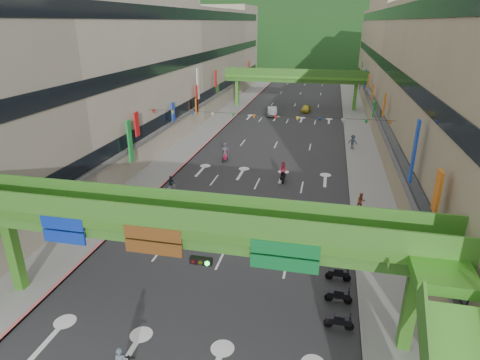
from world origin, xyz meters
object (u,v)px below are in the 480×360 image
car_yellow (306,109)px  car_silver (272,111)px  overpass_near (203,242)px  scooter_rider_mid (283,171)px  pedestrian_red (361,203)px

car_yellow → car_silver: bearing=-137.7°
overpass_near → car_yellow: 56.69m
overpass_near → car_yellow: (1.58, 56.48, -4.58)m
scooter_rider_mid → car_silver: size_ratio=0.48×
overpass_near → car_yellow: size_ratio=7.66×
overpass_near → scooter_rider_mid: bearing=85.9°
overpass_near → car_yellow: bearing=88.4°
car_silver → pedestrian_red: 38.24m
scooter_rider_mid → pedestrian_red: size_ratio=1.42×
overpass_near → scooter_rider_mid: size_ratio=12.80×
car_silver → car_yellow: size_ratio=1.25×
car_yellow → pedestrian_red: size_ratio=2.37×
overpass_near → pedestrian_red: overpass_near is taller
pedestrian_red → car_yellow: bearing=84.0°
scooter_rider_mid → car_yellow: scooter_rider_mid is taller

